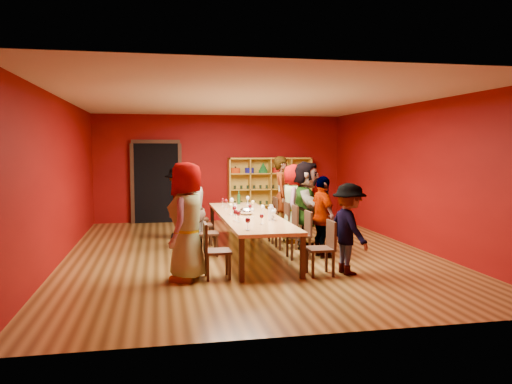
# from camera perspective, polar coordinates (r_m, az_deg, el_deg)

# --- Properties ---
(room_shell) EXTENTS (7.10, 9.10, 3.04)m
(room_shell) POSITION_cam_1_polar(r_m,az_deg,el_deg) (9.82, -0.91, 1.72)
(room_shell) COLOR #553816
(room_shell) RESTS_ON ground
(tasting_table) EXTENTS (1.10, 4.50, 0.75)m
(tasting_table) POSITION_cam_1_polar(r_m,az_deg,el_deg) (9.89, -0.90, -2.91)
(tasting_table) COLOR tan
(tasting_table) RESTS_ON ground
(doorway) EXTENTS (1.40, 0.17, 2.30)m
(doorway) POSITION_cam_1_polar(r_m,az_deg,el_deg) (14.11, -11.32, 1.09)
(doorway) COLOR black
(doorway) RESTS_ON ground
(shelving_unit) EXTENTS (2.40, 0.40, 1.80)m
(shelving_unit) POSITION_cam_1_polar(r_m,az_deg,el_deg) (14.35, 1.56, 0.69)
(shelving_unit) COLOR gold
(shelving_unit) RESTS_ON ground
(chair_person_left_0) EXTENTS (0.42, 0.42, 0.89)m
(chair_person_left_0) POSITION_cam_1_polar(r_m,az_deg,el_deg) (7.98, -5.01, -6.34)
(chair_person_left_0) COLOR black
(chair_person_left_0) RESTS_ON ground
(person_left_0) EXTENTS (0.78, 1.02, 1.85)m
(person_left_0) POSITION_cam_1_polar(r_m,az_deg,el_deg) (7.87, -7.88, -3.34)
(person_left_0) COLOR silver
(person_left_0) RESTS_ON ground
(chair_person_left_2) EXTENTS (0.42, 0.42, 0.89)m
(chair_person_left_2) POSITION_cam_1_polar(r_m,az_deg,el_deg) (9.66, -6.08, -4.35)
(chair_person_left_2) COLOR black
(chair_person_left_2) RESTS_ON ground
(person_left_2) EXTENTS (0.69, 0.96, 1.79)m
(person_left_2) POSITION_cam_1_polar(r_m,az_deg,el_deg) (9.58, -7.80, -2.04)
(person_left_2) COLOR #141C38
(person_left_2) RESTS_ON ground
(chair_person_left_3) EXTENTS (0.42, 0.42, 0.89)m
(chair_person_left_3) POSITION_cam_1_polar(r_m,az_deg,el_deg) (10.70, -6.57, -3.44)
(chair_person_left_3) COLOR black
(chair_person_left_3) RESTS_ON ground
(person_left_3) EXTENTS (0.74, 1.18, 1.70)m
(person_left_3) POSITION_cam_1_polar(r_m,az_deg,el_deg) (10.63, -8.69, -1.60)
(person_left_3) COLOR #16183C
(person_left_3) RESTS_ON ground
(chair_person_left_4) EXTENTS (0.42, 0.42, 0.89)m
(chair_person_left_4) POSITION_cam_1_polar(r_m,az_deg,el_deg) (11.62, -6.93, -2.78)
(chair_person_left_4) COLOR black
(chair_person_left_4) RESTS_ON ground
(person_left_4) EXTENTS (0.50, 1.02, 1.71)m
(person_left_4) POSITION_cam_1_polar(r_m,az_deg,el_deg) (11.56, -8.71, -1.04)
(person_left_4) COLOR pink
(person_left_4) RESTS_ON ground
(chair_person_right_0) EXTENTS (0.42, 0.42, 0.89)m
(chair_person_right_0) POSITION_cam_1_polar(r_m,az_deg,el_deg) (8.24, 7.85, -6.00)
(chair_person_right_0) COLOR black
(chair_person_right_0) RESTS_ON ground
(person_right_0) EXTENTS (0.55, 1.02, 1.50)m
(person_right_0) POSITION_cam_1_polar(r_m,az_deg,el_deg) (8.33, 10.58, -4.15)
(person_right_0) COLOR #C4838C
(person_right_0) RESTS_ON ground
(chair_person_right_1) EXTENTS (0.42, 0.42, 0.89)m
(chair_person_right_1) POSITION_cam_1_polar(r_m,az_deg,el_deg) (9.43, 5.34, -4.57)
(chair_person_right_1) COLOR black
(chair_person_right_1) RESTS_ON ground
(person_right_1) EXTENTS (0.52, 0.95, 1.55)m
(person_right_1) POSITION_cam_1_polar(r_m,az_deg,el_deg) (9.51, 7.62, -2.83)
(person_right_1) COLOR #5C7ABD
(person_right_1) RESTS_ON ground
(chair_person_right_2) EXTENTS (0.42, 0.42, 0.89)m
(chair_person_right_2) POSITION_cam_1_polar(r_m,az_deg,el_deg) (10.31, 3.90, -3.74)
(chair_person_right_2) COLOR black
(chair_person_right_2) RESTS_ON ground
(person_right_2) EXTENTS (0.87, 1.74, 1.80)m
(person_right_2) POSITION_cam_1_polar(r_m,az_deg,el_deg) (10.35, 5.76, -1.46)
(person_right_2) COLOR #577EB4
(person_right_2) RESTS_ON ground
(chair_person_right_3) EXTENTS (0.42, 0.42, 0.89)m
(chair_person_right_3) POSITION_cam_1_polar(r_m,az_deg,el_deg) (10.96, 2.98, -3.22)
(chair_person_right_3) COLOR black
(chair_person_right_3) RESTS_ON ground
(person_right_3) EXTENTS (0.73, 0.95, 1.72)m
(person_right_3) POSITION_cam_1_polar(r_m,az_deg,el_deg) (10.98, 4.35, -1.30)
(person_right_3) COLOR #141637
(person_right_3) RESTS_ON ground
(chair_person_right_4) EXTENTS (0.42, 0.42, 0.89)m
(chair_person_right_4) POSITION_cam_1_polar(r_m,az_deg,el_deg) (12.04, 1.70, -2.47)
(chair_person_right_4) COLOR black
(chair_person_right_4) RESTS_ON ground
(person_right_4) EXTENTS (0.72, 0.82, 1.87)m
(person_right_4) POSITION_cam_1_polar(r_m,az_deg,el_deg) (12.06, 3.06, -0.36)
(person_right_4) COLOR #5874B6
(person_right_4) RESTS_ON ground
(wine_glass_0) EXTENTS (0.08, 0.08, 0.19)m
(wine_glass_0) POSITION_cam_1_polar(r_m,az_deg,el_deg) (10.88, -0.35, -1.20)
(wine_glass_0) COLOR white
(wine_glass_0) RESTS_ON tasting_table
(wine_glass_1) EXTENTS (0.07, 0.07, 0.18)m
(wine_glass_1) POSITION_cam_1_polar(r_m,az_deg,el_deg) (11.82, -1.01, -0.74)
(wine_glass_1) COLOR white
(wine_glass_1) RESTS_ON tasting_table
(wine_glass_2) EXTENTS (0.07, 0.07, 0.18)m
(wine_glass_2) POSITION_cam_1_polar(r_m,az_deg,el_deg) (11.40, -3.84, -0.96)
(wine_glass_2) COLOR white
(wine_glass_2) RESTS_ON tasting_table
(wine_glass_3) EXTENTS (0.08, 0.08, 0.20)m
(wine_glass_3) POSITION_cam_1_polar(r_m,az_deg,el_deg) (9.67, -2.48, -1.92)
(wine_glass_3) COLOR white
(wine_glass_3) RESTS_ON tasting_table
(wine_glass_4) EXTENTS (0.07, 0.07, 0.18)m
(wine_glass_4) POSITION_cam_1_polar(r_m,az_deg,el_deg) (8.65, 0.65, -2.83)
(wine_glass_4) COLOR white
(wine_glass_4) RESTS_ON tasting_table
(wine_glass_5) EXTENTS (0.08, 0.08, 0.20)m
(wine_glass_5) POSITION_cam_1_polar(r_m,az_deg,el_deg) (11.68, -0.95, -0.73)
(wine_glass_5) COLOR white
(wine_glass_5) RESTS_ON tasting_table
(wine_glass_6) EXTENTS (0.08, 0.08, 0.20)m
(wine_glass_6) POSITION_cam_1_polar(r_m,az_deg,el_deg) (9.84, 0.80, -1.82)
(wine_glass_6) COLOR white
(wine_glass_6) RESTS_ON tasting_table
(wine_glass_7) EXTENTS (0.08, 0.08, 0.21)m
(wine_glass_7) POSITION_cam_1_polar(r_m,az_deg,el_deg) (9.02, 2.01, -2.38)
(wine_glass_7) COLOR white
(wine_glass_7) RESTS_ON tasting_table
(wine_glass_8) EXTENTS (0.09, 0.09, 0.22)m
(wine_glass_8) POSITION_cam_1_polar(r_m,az_deg,el_deg) (11.06, -2.79, -0.98)
(wine_glass_8) COLOR white
(wine_glass_8) RESTS_ON tasting_table
(wine_glass_9) EXTENTS (0.08, 0.08, 0.19)m
(wine_glass_9) POSITION_cam_1_polar(r_m,az_deg,el_deg) (8.06, -0.96, -3.37)
(wine_glass_9) COLOR white
(wine_glass_9) RESTS_ON tasting_table
(wine_glass_10) EXTENTS (0.09, 0.09, 0.21)m
(wine_glass_10) POSITION_cam_1_polar(r_m,az_deg,el_deg) (9.20, 2.09, -2.23)
(wine_glass_10) COLOR white
(wine_glass_10) RESTS_ON tasting_table
(wine_glass_11) EXTENTS (0.09, 0.09, 0.22)m
(wine_glass_11) POSITION_cam_1_polar(r_m,az_deg,el_deg) (10.86, -3.46, -1.11)
(wine_glass_11) COLOR white
(wine_glass_11) RESTS_ON tasting_table
(wine_glass_12) EXTENTS (0.08, 0.08, 0.20)m
(wine_glass_12) POSITION_cam_1_polar(r_m,az_deg,el_deg) (9.07, -2.35, -2.37)
(wine_glass_12) COLOR white
(wine_glass_12) RESTS_ON tasting_table
(wine_glass_13) EXTENTS (0.09, 0.09, 0.22)m
(wine_glass_13) POSITION_cam_1_polar(r_m,az_deg,el_deg) (9.98, -2.90, -1.64)
(wine_glass_13) COLOR white
(wine_glass_13) RESTS_ON tasting_table
(wine_glass_14) EXTENTS (0.07, 0.07, 0.18)m
(wine_glass_14) POSITION_cam_1_polar(r_m,az_deg,el_deg) (9.49, -0.45, -2.14)
(wine_glass_14) COLOR white
(wine_glass_14) RESTS_ON tasting_table
(wine_glass_15) EXTENTS (0.08, 0.08, 0.21)m
(wine_glass_15) POSITION_cam_1_polar(r_m,az_deg,el_deg) (8.89, -2.01, -2.51)
(wine_glass_15) COLOR white
(wine_glass_15) RESTS_ON tasting_table
(wine_glass_16) EXTENTS (0.08, 0.08, 0.19)m
(wine_glass_16) POSITION_cam_1_polar(r_m,az_deg,el_deg) (10.01, 0.74, -1.75)
(wine_glass_16) COLOR white
(wine_glass_16) RESTS_ON tasting_table
(wine_glass_17) EXTENTS (0.07, 0.07, 0.18)m
(wine_glass_17) POSITION_cam_1_polar(r_m,az_deg,el_deg) (10.18, -0.69, -1.68)
(wine_glass_17) COLOR white
(wine_glass_17) RESTS_ON tasting_table
(wine_glass_18) EXTENTS (0.08, 0.08, 0.21)m
(wine_glass_18) POSITION_cam_1_polar(r_m,az_deg,el_deg) (8.00, -0.95, -3.33)
(wine_glass_18) COLOR white
(wine_glass_18) RESTS_ON tasting_table
(spittoon_bowl) EXTENTS (0.29, 0.29, 0.16)m
(spittoon_bowl) POSITION_cam_1_polar(r_m,az_deg,el_deg) (9.90, -1.04, -2.21)
(spittoon_bowl) COLOR silver
(spittoon_bowl) RESTS_ON tasting_table
(carafe_a) EXTENTS (0.12, 0.12, 0.23)m
(carafe_a) POSITION_cam_1_polar(r_m,az_deg,el_deg) (9.79, -2.43, -2.08)
(carafe_a) COLOR white
(carafe_a) RESTS_ON tasting_table
(carafe_b) EXTENTS (0.13, 0.13, 0.29)m
(carafe_b) POSITION_cam_1_polar(r_m,az_deg,el_deg) (9.14, 1.73, -2.44)
(carafe_b) COLOR white
(carafe_b) RESTS_ON tasting_table
(wine_bottle) EXTENTS (0.10, 0.10, 0.32)m
(wine_bottle) POSITION_cam_1_polar(r_m,az_deg,el_deg) (11.77, -1.97, -0.80)
(wine_bottle) COLOR #153B19
(wine_bottle) RESTS_ON tasting_table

